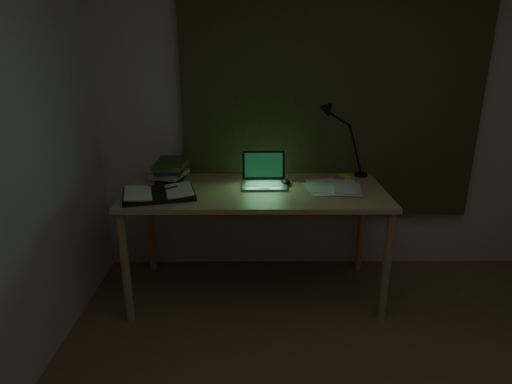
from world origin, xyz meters
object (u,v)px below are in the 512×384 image
Objects in this scene: loose_papers at (336,188)px; desk_lamp at (364,142)px; desk at (256,242)px; laptop at (264,171)px; open_textbook at (159,193)px; book_stack at (170,169)px.

desk_lamp is (0.24, 0.32, 0.25)m from loose_papers.
laptop reaches higher than desk.
open_textbook is at bearing -164.65° from laptop.
loose_papers is (1.16, -0.22, -0.07)m from book_stack.
desk_lamp reaches higher than laptop.
loose_papers is 0.67× the size of desk_lamp.
desk_lamp is (0.79, 0.31, 0.66)m from desk.
laptop is 0.78m from desk_lamp.
desk is 7.16× the size of book_stack.
laptop is 0.72m from open_textbook.
laptop is 0.67× the size of desk_lamp.
desk is 3.88× the size of open_textbook.
open_textbook is 1.51m from desk_lamp.
laptop is 0.78× the size of open_textbook.
book_stack reaches higher than loose_papers.
desk is at bearing -18.81° from book_stack.
desk_lamp is at bearing 2.80° from open_textbook.
laptop is 0.69m from book_stack.
open_textbook is (-0.69, -0.20, -0.09)m from laptop.
book_stack is at bearing 73.08° from open_textbook.
desk_lamp is at bearing 52.42° from loose_papers.
desk is 4.95× the size of laptop.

